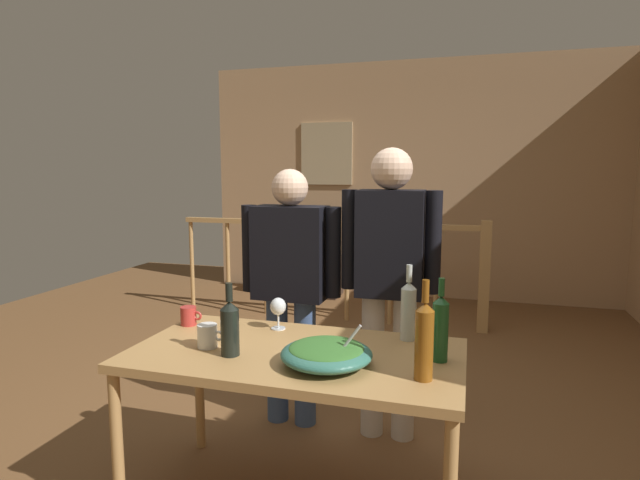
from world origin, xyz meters
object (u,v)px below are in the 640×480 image
framed_picture (327,154)px  flat_screen_tv (304,235)px  stair_railing (369,259)px  tv_console (305,275)px  person_standing_left (291,276)px  serving_table (296,366)px  wine_glass (278,308)px  mug_red (189,316)px  wine_bottle_green (440,327)px  salad_bowl (326,353)px  person_standing_right (390,271)px  mug_white (208,336)px  wine_bottle_dark (230,327)px  wine_bottle_amber (424,339)px  wine_bottle_clear (408,309)px

framed_picture → flat_screen_tv: bearing=-121.9°
stair_railing → tv_console: 1.43m
tv_console → person_standing_left: size_ratio=0.58×
serving_table → wine_glass: (-0.18, 0.27, 0.18)m
mug_red → person_standing_left: (0.35, 0.56, 0.12)m
serving_table → framed_picture: bearing=103.9°
flat_screen_tv → wine_glass: bearing=-73.7°
framed_picture → person_standing_left: bearing=-77.8°
wine_bottle_green → flat_screen_tv: bearing=116.0°
stair_railing → salad_bowl: 3.08m
flat_screen_tv → salad_bowl: salad_bowl is taller
wine_bottle_green → person_standing_right: (-0.32, 0.71, 0.08)m
mug_white → person_standing_right: (0.69, 0.83, 0.18)m
tv_console → flat_screen_tv: (0.00, -0.03, 0.50)m
stair_railing → person_standing_left: 2.18m
wine_glass → serving_table: bearing=-55.5°
wine_bottle_green → wine_bottle_dark: (-0.87, -0.19, -0.02)m
salad_bowl → mug_white: 0.57m
serving_table → mug_white: 0.42m
stair_railing → person_standing_right: size_ratio=1.93×
mug_white → stair_railing: bearing=87.1°
flat_screen_tv → wine_bottle_green: size_ratio=1.69×
framed_picture → mug_red: size_ratio=6.58×
mug_red → person_standing_right: bearing=30.8°
mug_white → salad_bowl: bearing=-4.8°
stair_railing → person_standing_right: 2.26m
wine_bottle_dark → tv_console: bearing=103.8°
wine_bottle_green → wine_bottle_amber: size_ratio=0.91×
flat_screen_tv → wine_bottle_amber: size_ratio=1.54×
wine_bottle_amber → person_standing_right: bearing=106.5°
wine_bottle_green → wine_bottle_clear: 0.28m
wine_bottle_clear → tv_console: bearing=115.2°
wine_bottle_amber → mug_red: bearing=163.6°
serving_table → wine_glass: bearing=124.5°
tv_console → mug_red: size_ratio=7.75×
tv_console → mug_red: bearing=-81.0°
serving_table → wine_bottle_clear: size_ratio=4.06×
framed_picture → wine_bottle_amber: bearing=-69.7°
framed_picture → wine_bottle_green: (1.65, -4.10, -0.84)m
tv_console → wine_bottle_clear: wine_bottle_clear is taller
wine_bottle_clear → wine_bottle_amber: (0.11, -0.45, 0.01)m
wine_bottle_clear → person_standing_left: person_standing_left is taller
salad_bowl → mug_white: bearing=175.2°
wine_bottle_green → wine_bottle_dark: 0.89m
wine_bottle_clear → wine_bottle_amber: size_ratio=0.92×
serving_table → wine_bottle_green: bearing=5.3°
stair_railing → salad_bowl: (0.41, -3.05, 0.15)m
serving_table → salad_bowl: size_ratio=3.84×
framed_picture → serving_table: size_ratio=0.53×
serving_table → wine_bottle_dark: bearing=-152.7°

